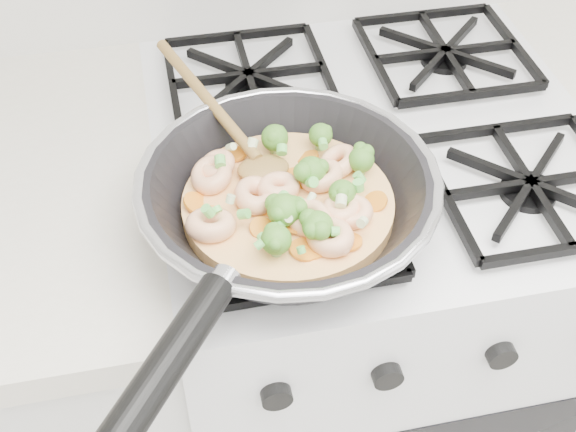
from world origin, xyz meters
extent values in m
cube|color=white|center=(0.00, 1.70, 0.45)|extent=(0.60, 0.60, 0.90)
cube|color=black|center=(0.00, 1.70, 0.91)|extent=(0.56, 0.56, 0.02)
torus|color=#BBBBC2|center=(-0.16, 1.54, 0.99)|extent=(0.34, 0.34, 0.01)
cylinder|color=black|center=(-0.31, 1.34, 0.98)|extent=(0.14, 0.17, 0.04)
cylinder|color=#FFC06E|center=(-0.16, 1.54, 0.95)|extent=(0.24, 0.24, 0.02)
ellipsoid|color=olive|center=(-0.17, 1.59, 0.97)|extent=(0.07, 0.07, 0.02)
cylinder|color=olive|center=(-0.22, 1.70, 0.99)|extent=(0.10, 0.22, 0.05)
torus|color=#F9C293|center=(-0.24, 1.59, 0.97)|extent=(0.07, 0.07, 0.03)
torus|color=#F9C293|center=(-0.13, 1.47, 0.97)|extent=(0.08, 0.08, 0.03)
torus|color=#F9C293|center=(-0.11, 1.56, 0.97)|extent=(0.07, 0.07, 0.03)
torus|color=#F9C293|center=(-0.25, 1.51, 0.97)|extent=(0.06, 0.06, 0.03)
torus|color=#F9C293|center=(-0.19, 1.55, 0.97)|extent=(0.07, 0.07, 0.03)
torus|color=#F9C293|center=(-0.14, 1.50, 0.97)|extent=(0.08, 0.08, 0.03)
torus|color=#F9C293|center=(-0.09, 1.58, 0.97)|extent=(0.08, 0.08, 0.03)
torus|color=#F9C293|center=(-0.23, 1.61, 0.97)|extent=(0.07, 0.07, 0.03)
torus|color=#F9C293|center=(-0.10, 1.51, 0.97)|extent=(0.07, 0.07, 0.02)
torus|color=#F9C293|center=(-0.16, 1.55, 0.97)|extent=(0.07, 0.07, 0.02)
torus|color=#F9C293|center=(-0.10, 1.50, 0.97)|extent=(0.07, 0.07, 0.03)
ellipsoid|color=#52912F|center=(-0.10, 1.62, 0.98)|extent=(0.04, 0.04, 0.03)
ellipsoid|color=#52912F|center=(-0.17, 1.51, 0.98)|extent=(0.05, 0.05, 0.04)
ellipsoid|color=#52912F|center=(-0.14, 1.48, 0.98)|extent=(0.04, 0.04, 0.03)
ellipsoid|color=#52912F|center=(-0.06, 1.57, 0.98)|extent=(0.04, 0.04, 0.03)
ellipsoid|color=#52912F|center=(-0.16, 1.51, 0.98)|extent=(0.04, 0.04, 0.03)
ellipsoid|color=#52912F|center=(-0.10, 1.52, 0.98)|extent=(0.04, 0.04, 0.03)
ellipsoid|color=#52912F|center=(-0.18, 1.47, 0.98)|extent=(0.04, 0.04, 0.03)
ellipsoid|color=#52912F|center=(-0.12, 1.56, 0.98)|extent=(0.04, 0.04, 0.03)
ellipsoid|color=#52912F|center=(-0.15, 1.63, 0.98)|extent=(0.04, 0.04, 0.03)
cylinder|color=orange|center=(-0.11, 1.46, 0.96)|extent=(0.03, 0.03, 0.01)
cylinder|color=orange|center=(-0.14, 1.51, 0.96)|extent=(0.04, 0.04, 0.01)
cylinder|color=orange|center=(-0.12, 1.61, 0.96)|extent=(0.03, 0.03, 0.01)
cylinder|color=orange|center=(-0.16, 1.55, 0.96)|extent=(0.03, 0.03, 0.01)
cylinder|color=orange|center=(-0.15, 1.47, 0.96)|extent=(0.04, 0.04, 0.00)
cylinder|color=orange|center=(-0.26, 1.56, 0.96)|extent=(0.05, 0.05, 0.01)
cylinder|color=orange|center=(-0.19, 1.50, 0.96)|extent=(0.03, 0.03, 0.01)
cylinder|color=orange|center=(-0.20, 1.63, 0.96)|extent=(0.04, 0.04, 0.01)
cylinder|color=orange|center=(-0.18, 1.53, 0.96)|extent=(0.04, 0.04, 0.02)
cylinder|color=orange|center=(-0.06, 1.52, 0.96)|extent=(0.04, 0.04, 0.01)
cylinder|color=orange|center=(-0.15, 1.46, 0.96)|extent=(0.04, 0.04, 0.01)
cylinder|color=orange|center=(-0.14, 1.57, 0.96)|extent=(0.04, 0.04, 0.01)
cylinder|color=orange|center=(-0.16, 1.50, 0.96)|extent=(0.03, 0.03, 0.01)
cylinder|color=orange|center=(-0.24, 1.53, 0.96)|extent=(0.04, 0.04, 0.01)
cylinder|color=beige|center=(-0.22, 1.53, 0.99)|extent=(0.01, 0.01, 0.01)
cylinder|color=#63C850|center=(-0.20, 1.47, 0.98)|extent=(0.01, 0.01, 0.01)
cylinder|color=#63C850|center=(-0.25, 1.51, 0.99)|extent=(0.01, 0.01, 0.01)
cylinder|color=beige|center=(-0.17, 1.49, 0.98)|extent=(0.01, 0.01, 0.01)
cylinder|color=beige|center=(-0.11, 1.50, 0.98)|extent=(0.01, 0.01, 0.01)
cylinder|color=#63C850|center=(-0.16, 1.45, 0.98)|extent=(0.01, 0.01, 0.01)
cylinder|color=#63C850|center=(-0.21, 1.51, 0.98)|extent=(0.01, 0.01, 0.01)
cylinder|color=#63C850|center=(-0.18, 1.49, 0.97)|extent=(0.01, 0.01, 0.01)
cylinder|color=#63C850|center=(-0.13, 1.54, 0.98)|extent=(0.01, 0.01, 0.01)
cylinder|color=#63C850|center=(-0.22, 1.59, 0.98)|extent=(0.01, 0.01, 0.01)
cylinder|color=#63C850|center=(-0.17, 1.52, 0.98)|extent=(0.01, 0.01, 0.01)
cylinder|color=#63C850|center=(-0.08, 1.53, 0.98)|extent=(0.01, 0.01, 0.01)
cylinder|color=#63C850|center=(-0.20, 1.46, 0.99)|extent=(0.01, 0.01, 0.01)
cylinder|color=beige|center=(-0.21, 1.62, 0.98)|extent=(0.01, 0.01, 0.01)
cylinder|color=beige|center=(-0.09, 1.47, 0.98)|extent=(0.01, 0.01, 0.01)
cylinder|color=beige|center=(-0.13, 1.52, 0.98)|extent=(0.01, 0.01, 0.01)
cylinder|color=#63C850|center=(-0.15, 1.60, 0.98)|extent=(0.01, 0.01, 0.01)
cylinder|color=#63C850|center=(-0.07, 1.54, 0.98)|extent=(0.01, 0.01, 0.01)
cylinder|color=#63C850|center=(-0.10, 1.61, 0.98)|extent=(0.01, 0.01, 0.01)
cylinder|color=beige|center=(-0.18, 1.62, 0.98)|extent=(0.01, 0.01, 0.01)
cylinder|color=#63C850|center=(-0.15, 1.52, 0.98)|extent=(0.01, 0.01, 0.01)
cylinder|color=#63C850|center=(-0.12, 1.46, 0.98)|extent=(0.01, 0.01, 0.01)
cylinder|color=#63C850|center=(-0.10, 1.63, 0.98)|extent=(0.01, 0.01, 0.01)
cylinder|color=#63C850|center=(-0.24, 1.52, 0.98)|extent=(0.01, 0.01, 0.01)
camera|label=1|loc=(-0.28, 0.94, 1.54)|focal=46.92mm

